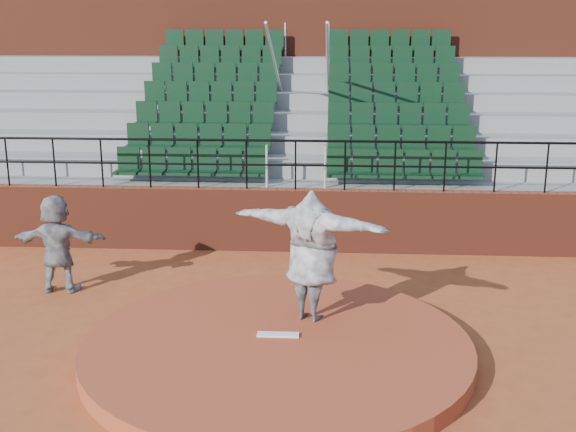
# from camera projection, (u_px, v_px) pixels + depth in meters

# --- Properties ---
(ground) EXTENTS (90.00, 90.00, 0.00)m
(ground) POSITION_uv_depth(u_px,v_px,m) (277.00, 356.00, 10.25)
(ground) COLOR #A14A24
(ground) RESTS_ON ground
(pitchers_mound) EXTENTS (5.50, 5.50, 0.25)m
(pitchers_mound) POSITION_uv_depth(u_px,v_px,m) (277.00, 348.00, 10.22)
(pitchers_mound) COLOR #A24124
(pitchers_mound) RESTS_ON ground
(pitching_rubber) EXTENTS (0.60, 0.15, 0.03)m
(pitching_rubber) POSITION_uv_depth(u_px,v_px,m) (278.00, 335.00, 10.33)
(pitching_rubber) COLOR white
(pitching_rubber) RESTS_ON pitchers_mound
(boundary_wall) EXTENTS (24.00, 0.30, 1.30)m
(boundary_wall) POSITION_uv_depth(u_px,v_px,m) (295.00, 220.00, 14.91)
(boundary_wall) COLOR maroon
(boundary_wall) RESTS_ON ground
(wall_railing) EXTENTS (24.04, 0.05, 1.03)m
(wall_railing) POSITION_uv_depth(u_px,v_px,m) (296.00, 154.00, 14.55)
(wall_railing) COLOR black
(wall_railing) RESTS_ON boundary_wall
(seating_deck) EXTENTS (24.00, 5.97, 4.63)m
(seating_deck) POSITION_uv_depth(u_px,v_px,m) (303.00, 152.00, 18.22)
(seating_deck) COLOR gray
(seating_deck) RESTS_ON ground
(press_box_facade) EXTENTS (24.00, 3.00, 7.10)m
(press_box_facade) POSITION_uv_depth(u_px,v_px,m) (309.00, 59.00, 21.49)
(press_box_facade) COLOR maroon
(press_box_facade) RESTS_ON ground
(pitcher) EXTENTS (2.52, 1.58, 2.00)m
(pitcher) POSITION_uv_depth(u_px,v_px,m) (312.00, 256.00, 10.69)
(pitcher) COLOR black
(pitcher) RESTS_ON pitchers_mound
(fielder) EXTENTS (1.63, 0.54, 1.75)m
(fielder) POSITION_uv_depth(u_px,v_px,m) (58.00, 243.00, 12.55)
(fielder) COLOR black
(fielder) RESTS_ON ground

